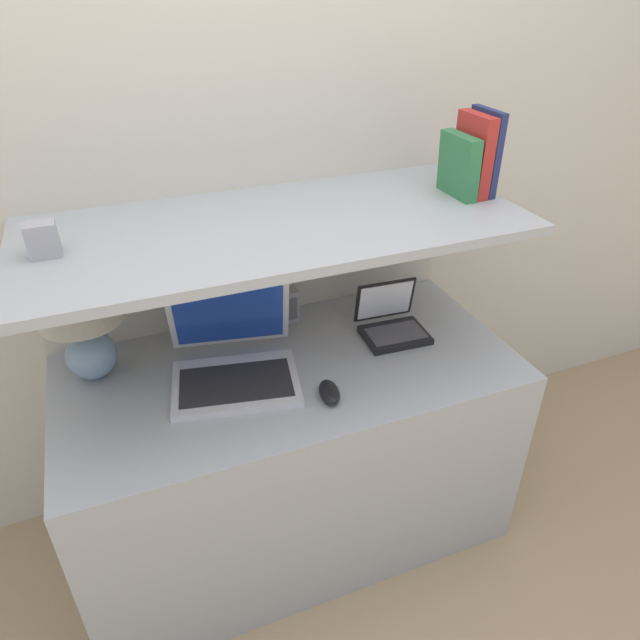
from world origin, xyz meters
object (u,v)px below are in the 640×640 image
Objects in this scene: book_green at (459,166)px; laptop_small at (392,323)px; computer_mouse at (329,392)px; shelf_gadget at (42,240)px; table_lamp at (81,316)px; router_box at (284,306)px; book_red at (473,155)px; laptop_large at (234,360)px; book_navy at (484,152)px.

laptop_small is at bearing -174.92° from book_green.
shelf_gadget is (-0.65, 0.26, 0.48)m from computer_mouse.
shelf_gadget is (-0.03, -0.10, 0.29)m from table_lamp.
book_green reaches higher than table_lamp.
router_box is (0.01, 0.44, 0.04)m from computer_mouse.
book_green is at bearing -5.22° from table_lamp.
router_box is 0.82m from shelf_gadget.
book_red is (0.25, 0.02, 0.54)m from laptop_small.
computer_mouse is 0.48× the size of book_red.
laptop_large is 0.62m from shelf_gadget.
laptop_small is 0.59m from book_red.
shelf_gadget is (-1.18, 0.00, -0.05)m from book_green.
shelf_gadget is at bearing 180.00° from book_green.
table_lamp reaches higher than computer_mouse.
computer_mouse is 0.87m from book_navy.
table_lamp reaches higher than laptop_large.
book_red reaches higher than shelf_gadget.
shelf_gadget is at bearing 173.36° from laptop_large.
book_green is (0.51, -0.19, 0.49)m from router_box.
router_box reaches higher than computer_mouse.
router_box is at bearing 146.82° from laptop_small.
book_green reaches higher than computer_mouse.
book_green is (-0.05, -0.00, -0.03)m from book_red.
table_lamp reaches higher than laptop_small.
table_lamp is 1.80× the size of book_green.
table_lamp reaches higher than router_box.
table_lamp is 1.52× the size of laptop_small.
book_red reaches higher than router_box.
book_navy is (1.23, -0.10, 0.37)m from table_lamp.
laptop_small is (0.95, -0.12, -0.17)m from table_lamp.
computer_mouse is at bearing -21.48° from shelf_gadget.
table_lamp is at bearing 174.99° from book_red.
table_lamp is 1.34× the size of book_navy.
laptop_small is 0.92× the size of book_red.
table_lamp is 2.76× the size of router_box.
book_navy reaches higher than computer_mouse.
shelf_gadget is at bearing 178.96° from laptop_small.
book_green is at bearing -180.00° from book_navy.
table_lamp is at bearing -172.70° from router_box.
book_red is at bearing 180.00° from book_navy.
shelf_gadget is (-1.27, 0.00, -0.08)m from book_navy.
laptop_small is 0.55m from book_green.
computer_mouse is 0.96× the size of router_box.
laptop_large is at bearing -176.60° from book_navy.
laptop_large is 1.94× the size of laptop_small.
router_box is 0.65× the size of book_green.
book_green is (-0.08, -0.00, -0.03)m from book_navy.
book_green is at bearing 5.08° from laptop_small.
table_lamp is 1.20m from book_green.
book_green is at bearing -180.00° from book_red.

